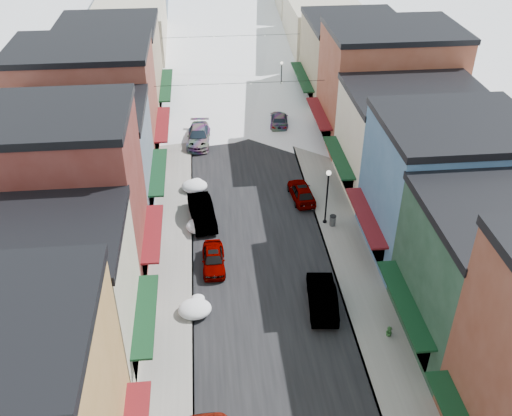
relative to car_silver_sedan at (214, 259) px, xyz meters
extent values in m
cube|color=black|center=(3.50, 39.66, -0.68)|extent=(10.00, 160.00, 0.01)
cube|color=gray|center=(-3.10, 39.66, -0.61)|extent=(3.20, 160.00, 0.15)
cube|color=gray|center=(10.10, 39.66, -0.61)|extent=(3.20, 160.00, 0.15)
cube|color=slate|center=(-1.55, 39.66, -0.61)|extent=(0.10, 160.00, 0.15)
cube|color=slate|center=(8.55, 39.66, -0.61)|extent=(0.10, 160.00, 0.15)
cube|color=#B6B092|center=(-9.70, -7.84, 3.81)|extent=(10.00, 8.00, 9.00)
cube|color=black|center=(-9.70, -7.84, 8.56)|extent=(10.20, 8.20, 0.50)
cube|color=black|center=(-4.10, -7.84, 2.51)|extent=(1.20, 6.80, 0.15)
cube|color=maroon|center=(-10.20, 0.16, 5.31)|extent=(11.00, 8.00, 12.00)
cube|color=black|center=(-10.20, 0.16, 11.56)|extent=(11.20, 8.20, 0.50)
cube|color=maroon|center=(-4.10, 0.16, 2.51)|extent=(1.20, 6.80, 0.15)
cube|color=slate|center=(-9.70, 8.66, 3.56)|extent=(10.00, 9.00, 8.50)
cube|color=black|center=(-9.70, 8.66, 8.06)|extent=(10.20, 9.20, 0.50)
cube|color=black|center=(-4.10, 8.66, 2.51)|extent=(1.20, 7.65, 0.15)
cube|color=brown|center=(-10.70, 17.66, 4.56)|extent=(12.00, 9.00, 10.50)
cube|color=black|center=(-10.70, 17.66, 10.06)|extent=(12.20, 9.20, 0.50)
cube|color=maroon|center=(-4.10, 17.66, 2.51)|extent=(1.20, 7.65, 0.15)
cube|color=#967F62|center=(-9.70, 27.66, 4.06)|extent=(10.00, 11.00, 9.50)
cube|color=black|center=(-9.70, 27.66, 9.06)|extent=(10.20, 11.20, 0.50)
cube|color=black|center=(-4.10, 27.66, 2.51)|extent=(1.20, 9.35, 0.15)
cube|color=#1B3827|center=(16.70, -8.34, 3.81)|extent=(10.00, 9.00, 9.00)
cube|color=black|center=(11.10, -8.34, 2.51)|extent=(1.20, 7.65, 0.15)
cube|color=#3E648C|center=(16.70, 0.66, 4.31)|extent=(10.00, 9.00, 10.00)
cube|color=black|center=(16.70, 0.66, 9.56)|extent=(10.20, 9.20, 0.50)
cube|color=maroon|center=(11.10, 0.66, 2.51)|extent=(1.20, 7.65, 0.15)
cube|color=beige|center=(17.20, 9.66, 3.56)|extent=(11.00, 9.00, 8.50)
cube|color=black|center=(17.20, 9.66, 8.06)|extent=(11.20, 9.20, 0.50)
cube|color=black|center=(11.10, 9.66, 2.51)|extent=(1.20, 7.65, 0.15)
cube|color=brown|center=(17.70, 18.66, 4.81)|extent=(12.00, 9.00, 11.00)
cube|color=black|center=(17.70, 18.66, 10.56)|extent=(12.20, 9.20, 0.50)
cube|color=maroon|center=(11.10, 18.66, 2.51)|extent=(1.20, 7.65, 0.15)
cube|color=#91805F|center=(16.70, 28.66, 3.81)|extent=(10.00, 11.00, 9.00)
cube|color=black|center=(16.70, 28.66, 8.56)|extent=(10.20, 11.20, 0.50)
cube|color=black|center=(11.10, 28.66, 2.51)|extent=(1.20, 9.35, 0.15)
cube|color=gray|center=(-9.00, 41.66, 3.31)|extent=(9.00, 13.00, 8.00)
cube|color=gray|center=(16.00, 41.66, 3.31)|extent=(9.00, 13.00, 8.00)
cube|color=gray|center=(-9.00, 55.66, 3.31)|extent=(9.00, 13.00, 8.00)
cube|color=gray|center=(16.00, 55.66, 3.31)|extent=(9.00, 13.00, 8.00)
cylinder|color=black|center=(3.50, 19.66, 5.51)|extent=(16.40, 0.04, 0.04)
cylinder|color=black|center=(3.50, 34.66, 5.51)|extent=(16.40, 0.04, 0.04)
imported|color=#ACADB4|center=(0.00, 0.00, 0.00)|extent=(1.63, 4.04, 1.37)
imported|color=black|center=(-0.70, 5.92, 0.15)|extent=(2.45, 5.30, 1.68)
imported|color=#ACAEB4|center=(-0.80, 19.68, 0.11)|extent=(2.60, 5.61, 1.59)
imported|color=black|center=(7.00, -4.82, 0.14)|extent=(2.24, 5.17, 1.66)
imported|color=#95979D|center=(7.80, 8.32, 0.05)|extent=(2.11, 4.46, 1.47)
imported|color=black|center=(7.80, 22.97, 0.00)|extent=(2.49, 4.93, 1.37)
imported|color=#ABAFB3|center=(1.94, 35.48, 0.15)|extent=(2.33, 5.07, 1.68)
imported|color=white|center=(4.83, 46.38, 0.03)|extent=(2.79, 5.33, 1.43)
cylinder|color=#575A5C|center=(9.60, 4.05, -0.11)|extent=(0.49, 0.49, 0.85)
cylinder|color=black|center=(9.60, 4.05, 0.33)|extent=(0.53, 0.53, 0.06)
cylinder|color=black|center=(9.08, 4.52, -0.48)|extent=(0.33, 0.33, 0.11)
cylinder|color=black|center=(9.08, 4.52, 1.67)|extent=(0.13, 0.13, 4.41)
sphere|color=white|center=(9.08, 4.52, 4.03)|extent=(0.40, 0.40, 0.40)
cylinder|color=black|center=(9.07, 30.88, -0.49)|extent=(0.28, 0.28, 0.09)
cylinder|color=black|center=(9.07, 30.88, 1.35)|extent=(0.11, 0.11, 3.78)
sphere|color=white|center=(9.07, 30.88, 3.39)|extent=(0.34, 0.34, 0.34)
imported|color=#2F632D|center=(10.61, -7.99, -0.20)|extent=(0.46, 0.46, 0.68)
ellipsoid|color=white|center=(-1.40, -4.79, -0.22)|extent=(2.20, 1.86, 0.93)
ellipsoid|color=white|center=(-1.20, -3.59, -0.45)|extent=(0.94, 0.85, 0.47)
ellipsoid|color=white|center=(-0.85, 4.50, -0.20)|extent=(2.31, 1.96, 0.98)
ellipsoid|color=white|center=(-0.65, 5.70, -0.44)|extent=(0.99, 0.89, 0.49)
ellipsoid|color=white|center=(-1.30, 10.57, -0.21)|extent=(2.25, 1.90, 0.95)
ellipsoid|color=white|center=(-1.10, 11.77, -0.45)|extent=(0.96, 0.86, 0.48)
camera|label=1|loc=(-0.07, -32.24, 25.84)|focal=40.00mm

